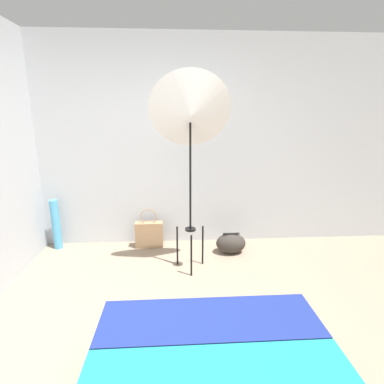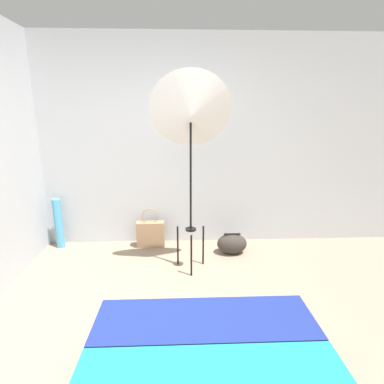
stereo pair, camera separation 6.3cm
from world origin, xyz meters
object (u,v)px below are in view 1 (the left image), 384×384
(duffel_bag, at_px, (231,243))
(paper_roll, at_px, (56,225))
(tote_bag, at_px, (149,234))
(photo_umbrella, at_px, (190,115))

(duffel_bag, relative_size, paper_roll, 0.57)
(tote_bag, bearing_deg, photo_umbrella, -49.31)
(photo_umbrella, height_order, duffel_bag, photo_umbrella)
(photo_umbrella, height_order, paper_roll, photo_umbrella)
(tote_bag, bearing_deg, paper_roll, 178.61)
(photo_umbrella, distance_m, duffel_bag, 1.66)
(duffel_bag, bearing_deg, paper_roll, 173.11)
(photo_umbrella, xyz_separation_m, duffel_bag, (0.52, 0.34, -1.54))
(tote_bag, relative_size, duffel_bag, 1.41)
(photo_umbrella, relative_size, paper_roll, 3.25)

